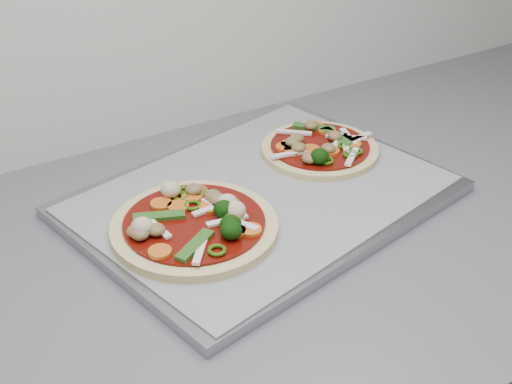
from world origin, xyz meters
TOP-DOWN VIEW (x-y plane):
  - baking_tray at (0.58, 1.36)m, footprint 0.49×0.40m
  - parchment at (0.58, 1.36)m, footprint 0.47×0.39m
  - pizza_left at (0.47, 1.33)m, footprint 0.26×0.26m
  - pizza_right at (0.70, 1.41)m, footprint 0.21×0.21m

SIDE VIEW (x-z plane):
  - baking_tray at x=0.58m, z-range 0.90..0.91m
  - parchment at x=0.58m, z-range 0.91..0.92m
  - pizza_right at x=0.70m, z-range 0.91..0.94m
  - pizza_left at x=0.47m, z-range 0.91..0.94m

